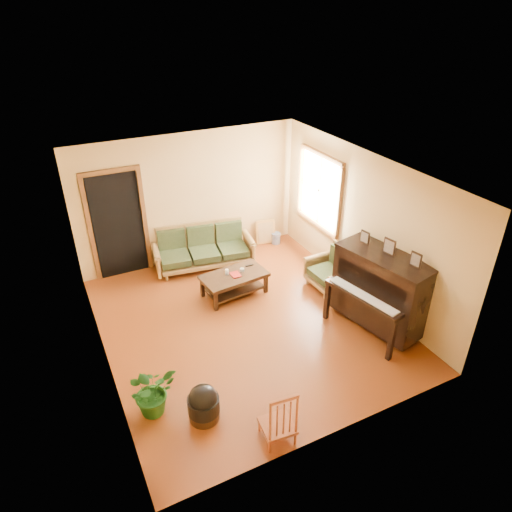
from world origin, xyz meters
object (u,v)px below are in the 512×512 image
red_chair (278,413)px  ceramic_crock (276,238)px  sofa (204,248)px  coffee_table (234,284)px  potted_plant (152,391)px  armchair (329,269)px  piano (380,292)px  footstool (204,407)px

red_chair → ceramic_crock: (2.43, 4.48, -0.30)m
sofa → coffee_table: size_ratio=1.67×
ceramic_crock → potted_plant: bearing=-137.4°
red_chair → ceramic_crock: bearing=67.1°
armchair → piano: (0.06, -1.30, 0.28)m
coffee_table → piano: bearing=-47.4°
sofa → coffee_table: 1.19m
sofa → armchair: size_ratio=2.47×
coffee_table → footstool: (-1.50, -2.40, -0.01)m
armchair → footstool: bearing=-152.4°
ceramic_crock → coffee_table: bearing=-139.4°
piano → red_chair: size_ratio=1.80×
footstool → ceramic_crock: 4.92m
coffee_table → red_chair: (-0.81, -3.08, 0.21)m
coffee_table → ceramic_crock: 2.14m
armchair → red_chair: bearing=-136.9°
footstool → potted_plant: 0.70m
ceramic_crock → potted_plant: potted_plant is taller
coffee_table → ceramic_crock: (1.63, 1.39, -0.09)m
coffee_table → footstool: coffee_table is taller
armchair → piano: 1.33m
sofa → ceramic_crock: sofa is taller
potted_plant → sofa: bearing=58.7°
sofa → footstool: bearing=-102.3°
coffee_table → potted_plant: 2.86m
footstool → red_chair: size_ratio=0.49×
coffee_table → armchair: armchair is taller
sofa → piano: size_ratio=1.28×
coffee_table → armchair: (1.66, -0.57, 0.18)m
sofa → ceramic_crock: size_ratio=7.92×
armchair → footstool: (-3.16, -1.83, -0.20)m
sofa → red_chair: red_chair is taller
sofa → red_chair: 4.30m
armchair → ceramic_crock: bearing=88.5°
sofa → coffee_table: sofa is taller
armchair → potted_plant: size_ratio=1.14×
piano → potted_plant: piano is taller
footstool → armchair: bearing=30.0°
armchair → red_chair: 3.52m
sofa → red_chair: (-0.67, -4.25, 0.00)m
footstool → piano: bearing=9.3°
red_chair → potted_plant: size_ratio=1.22×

